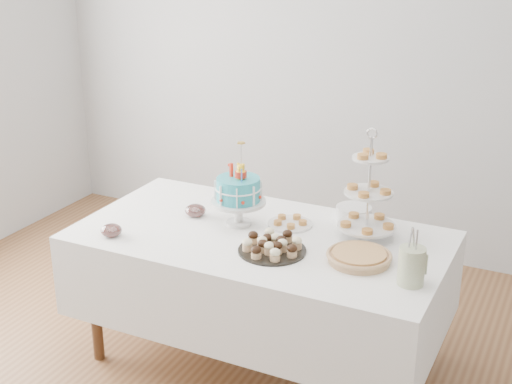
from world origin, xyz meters
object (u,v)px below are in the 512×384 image
at_px(birthday_cake, 238,203).
at_px(jam_bowl_b, 195,211).
at_px(pastry_plate, 290,222).
at_px(pie, 359,257).
at_px(cupcake_tray, 272,245).
at_px(plate_stack, 354,213).
at_px(table, 260,273).
at_px(tiered_stand, 369,193).
at_px(jam_bowl_a, 111,230).
at_px(utensil_pitcher, 412,265).

height_order(birthday_cake, jam_bowl_b, birthday_cake).
bearing_deg(jam_bowl_b, pastry_plate, 12.12).
bearing_deg(pie, cupcake_tray, -169.45).
bearing_deg(plate_stack, table, -132.97).
relative_size(tiered_stand, pastry_plate, 2.43).
bearing_deg(birthday_cake, plate_stack, 53.09).
relative_size(table, cupcake_tray, 5.67).
bearing_deg(cupcake_tray, pastry_plate, 98.66).
relative_size(birthday_cake, plate_stack, 2.33).
relative_size(table, jam_bowl_b, 16.79).
bearing_deg(jam_bowl_b, birthday_cake, 0.25).
bearing_deg(pastry_plate, pie, -28.98).
bearing_deg(tiered_stand, plate_stack, 124.50).
relative_size(pie, tiered_stand, 0.54).
xyz_separation_m(pie, jam_bowl_a, (-1.24, -0.27, 0.00)).
bearing_deg(utensil_pitcher, jam_bowl_b, 155.09).
height_order(plate_stack, pastry_plate, plate_stack).
xyz_separation_m(cupcake_tray, utensil_pitcher, (0.70, -0.03, 0.06)).
height_order(table, pastry_plate, pastry_plate).
height_order(table, utensil_pitcher, utensil_pitcher).
xyz_separation_m(pie, jam_bowl_b, (-0.99, 0.15, 0.00)).
height_order(tiered_stand, plate_stack, tiered_stand).
height_order(pastry_plate, jam_bowl_a, jam_bowl_a).
bearing_deg(table, tiered_stand, 22.08).
relative_size(tiered_stand, utensil_pitcher, 2.16).
bearing_deg(jam_bowl_b, plate_stack, 22.60).
relative_size(tiered_stand, jam_bowl_b, 5.10).
height_order(birthday_cake, tiered_stand, tiered_stand).
distance_m(cupcake_tray, plate_stack, 0.61).
xyz_separation_m(table, jam_bowl_b, (-0.43, 0.07, 0.26)).
relative_size(jam_bowl_a, jam_bowl_b, 0.96).
xyz_separation_m(table, jam_bowl_a, (-0.68, -0.35, 0.26)).
bearing_deg(birthday_cake, utensil_pitcher, 6.51).
bearing_deg(birthday_cake, pastry_plate, 44.81).
xyz_separation_m(tiered_stand, jam_bowl_b, (-0.93, -0.14, -0.21)).
xyz_separation_m(tiered_stand, utensil_pitcher, (0.33, -0.40, -0.15)).
relative_size(birthday_cake, pie, 1.43).
height_order(tiered_stand, pastry_plate, tiered_stand).
distance_m(pie, jam_bowl_a, 1.27).
xyz_separation_m(table, birthday_cake, (-0.16, 0.07, 0.35)).
xyz_separation_m(cupcake_tray, tiered_stand, (0.36, 0.37, 0.21)).
relative_size(pie, jam_bowl_a, 2.86).
distance_m(birthday_cake, jam_bowl_a, 0.68).
relative_size(table, pie, 6.12).
height_order(plate_stack, utensil_pitcher, utensil_pitcher).
xyz_separation_m(plate_stack, utensil_pitcher, (0.47, -0.59, 0.06)).
relative_size(table, utensil_pitcher, 7.12).
bearing_deg(plate_stack, jam_bowl_b, -157.40).
relative_size(birthday_cake, pastry_plate, 1.88).
height_order(birthday_cake, cupcake_tray, birthday_cake).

